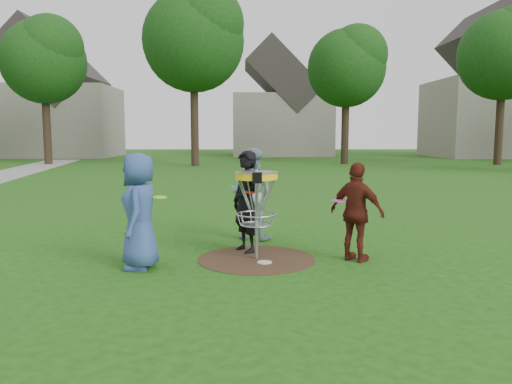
{
  "coord_description": "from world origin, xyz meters",
  "views": [
    {
      "loc": [
        -0.19,
        -7.46,
        1.93
      ],
      "look_at": [
        0.0,
        0.3,
        1.0
      ],
      "focal_mm": 35.0,
      "sensor_mm": 36.0,
      "label": 1
    }
  ],
  "objects_px": {
    "player_grey": "(251,194)",
    "disc_golf_basket": "(256,193)",
    "player_maroon": "(357,212)",
    "player_blue": "(139,211)",
    "player_black": "(246,202)"
  },
  "relations": [
    {
      "from": "player_grey",
      "to": "disc_golf_basket",
      "type": "distance_m",
      "value": 1.49
    },
    {
      "from": "disc_golf_basket",
      "to": "player_maroon",
      "type": "bearing_deg",
      "value": -5.61
    },
    {
      "from": "player_blue",
      "to": "disc_golf_basket",
      "type": "bearing_deg",
      "value": 101.96
    },
    {
      "from": "player_blue",
      "to": "player_maroon",
      "type": "bearing_deg",
      "value": 92.21
    },
    {
      "from": "player_black",
      "to": "disc_golf_basket",
      "type": "distance_m",
      "value": 0.55
    },
    {
      "from": "player_maroon",
      "to": "disc_golf_basket",
      "type": "distance_m",
      "value": 1.53
    },
    {
      "from": "player_black",
      "to": "player_grey",
      "type": "distance_m",
      "value": 0.99
    },
    {
      "from": "player_maroon",
      "to": "disc_golf_basket",
      "type": "relative_size",
      "value": 1.08
    },
    {
      "from": "player_grey",
      "to": "player_black",
      "type": "bearing_deg",
      "value": 108.84
    },
    {
      "from": "player_blue",
      "to": "player_grey",
      "type": "bearing_deg",
      "value": 136.92
    },
    {
      "from": "player_blue",
      "to": "player_black",
      "type": "relative_size",
      "value": 1.01
    },
    {
      "from": "player_blue",
      "to": "player_black",
      "type": "bearing_deg",
      "value": 118.53
    },
    {
      "from": "player_black",
      "to": "player_maroon",
      "type": "height_order",
      "value": "player_black"
    },
    {
      "from": "disc_golf_basket",
      "to": "player_blue",
      "type": "bearing_deg",
      "value": -164.61
    },
    {
      "from": "player_grey",
      "to": "player_maroon",
      "type": "relative_size",
      "value": 1.11
    }
  ]
}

